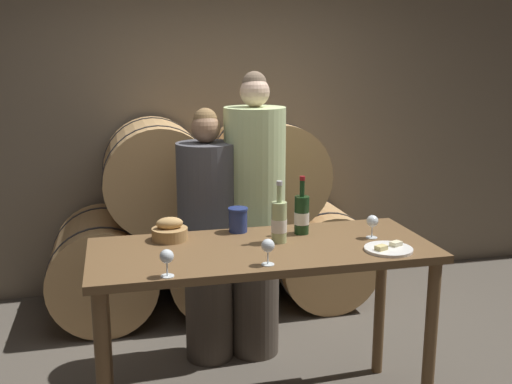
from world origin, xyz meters
The scene contains 13 objects.
stone_wall_back centered at (0.00, 2.07, 1.60)m, with size 10.00×0.12×3.20m.
barrel_stack centered at (0.00, 1.52, 0.65)m, with size 2.41×0.86×1.45m.
tasting_table centered at (0.00, 0.00, 0.82)m, with size 1.72×0.71×0.96m.
person_left centered at (-0.17, 0.72, 0.80)m, with size 0.36×0.36×1.59m.
person_right centered at (0.13, 0.72, 0.91)m, with size 0.38×0.38×1.80m.
wine_bottle_red centered at (0.26, 0.17, 1.06)m, with size 0.08×0.08×0.32m.
wine_bottle_white centered at (0.10, 0.05, 1.06)m, with size 0.08×0.08×0.32m.
blue_crock centered at (-0.07, 0.28, 1.03)m, with size 0.11×0.11×0.13m.
bread_basket centered at (-0.44, 0.22, 1.00)m, with size 0.19×0.19×0.12m.
cheese_plate centered at (0.59, -0.21, 0.97)m, with size 0.24×0.24×0.04m.
wine_glass_far_left centered at (-0.50, -0.31, 1.04)m, with size 0.06×0.06×0.12m.
wine_glass_left centered at (-0.04, -0.27, 1.04)m, with size 0.06×0.06×0.12m.
wine_glass_center centered at (0.59, 0.01, 1.04)m, with size 0.06×0.06×0.12m.
Camera 1 is at (-0.70, -2.78, 1.89)m, focal length 42.00 mm.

